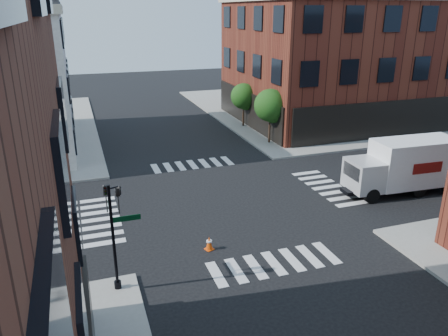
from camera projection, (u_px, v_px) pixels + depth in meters
ground at (223, 202)px, 25.70m from camera, size 120.00×120.00×0.00m
sidewalk_ne at (335, 107)px, 50.76m from camera, size 30.00×30.00×0.15m
building_ne at (364, 59)px, 44.15m from camera, size 25.00×16.00×12.00m
tree_near at (271, 107)px, 35.80m from camera, size 2.69×2.69×4.49m
tree_far at (244, 98)px, 41.24m from camera, size 2.43×2.43×4.07m
signal_pole at (114, 226)px, 16.73m from camera, size 1.29×1.24×4.60m
box_truck at (405, 166)px, 26.60m from camera, size 7.42×2.58×3.31m
traffic_cone at (209, 243)px, 20.50m from camera, size 0.47×0.47×0.68m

